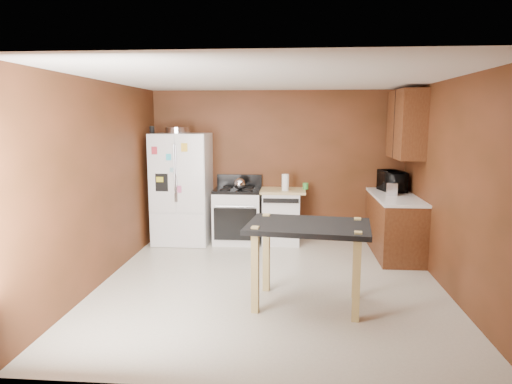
# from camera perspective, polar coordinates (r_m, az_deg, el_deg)

# --- Properties ---
(floor) EXTENTS (4.50, 4.50, 0.00)m
(floor) POSITION_cam_1_polar(r_m,az_deg,el_deg) (5.79, 1.79, -11.43)
(floor) COLOR beige
(floor) RESTS_ON ground
(ceiling) EXTENTS (4.50, 4.50, 0.00)m
(ceiling) POSITION_cam_1_polar(r_m,az_deg,el_deg) (5.44, 1.93, 14.06)
(ceiling) COLOR white
(ceiling) RESTS_ON ground
(wall_back) EXTENTS (4.20, 0.00, 4.20)m
(wall_back) POSITION_cam_1_polar(r_m,az_deg,el_deg) (7.71, 2.68, 3.30)
(wall_back) COLOR #602E19
(wall_back) RESTS_ON ground
(wall_front) EXTENTS (4.20, 0.00, 4.20)m
(wall_front) POSITION_cam_1_polar(r_m,az_deg,el_deg) (3.27, -0.09, -4.74)
(wall_front) COLOR #602E19
(wall_front) RESTS_ON ground
(wall_left) EXTENTS (0.00, 4.50, 4.50)m
(wall_left) POSITION_cam_1_polar(r_m,az_deg,el_deg) (5.96, -18.76, 1.10)
(wall_left) COLOR #602E19
(wall_left) RESTS_ON ground
(wall_right) EXTENTS (0.00, 4.50, 4.50)m
(wall_right) POSITION_cam_1_polar(r_m,az_deg,el_deg) (5.77, 23.18, 0.60)
(wall_right) COLOR #602E19
(wall_right) RESTS_ON ground
(roasting_pan) EXTENTS (0.40, 0.40, 0.10)m
(roasting_pan) POSITION_cam_1_polar(r_m,az_deg,el_deg) (7.54, -9.77, 7.62)
(roasting_pan) COLOR silver
(roasting_pan) RESTS_ON refrigerator
(pen_cup) EXTENTS (0.08, 0.08, 0.12)m
(pen_cup) POSITION_cam_1_polar(r_m,az_deg,el_deg) (7.55, -12.88, 7.60)
(pen_cup) COLOR black
(pen_cup) RESTS_ON refrigerator
(kettle) EXTENTS (0.19, 0.19, 0.19)m
(kettle) POSITION_cam_1_polar(r_m,az_deg,el_deg) (7.37, -2.06, 1.03)
(kettle) COLOR silver
(kettle) RESTS_ON gas_range
(paper_towel) EXTENTS (0.14, 0.14, 0.26)m
(paper_towel) POSITION_cam_1_polar(r_m,az_deg,el_deg) (7.34, 3.68, 1.21)
(paper_towel) COLOR white
(paper_towel) RESTS_ON dishwasher
(green_canister) EXTENTS (0.10, 0.10, 0.10)m
(green_canister) POSITION_cam_1_polar(r_m,az_deg,el_deg) (7.53, 6.21, 0.75)
(green_canister) COLOR green
(green_canister) RESTS_ON dishwasher
(toaster) EXTENTS (0.24, 0.30, 0.19)m
(toaster) POSITION_cam_1_polar(r_m,az_deg,el_deg) (7.17, 16.76, 0.43)
(toaster) COLOR silver
(toaster) RESTS_ON right_cabinets
(microwave) EXTENTS (0.48, 0.60, 0.29)m
(microwave) POSITION_cam_1_polar(r_m,az_deg,el_deg) (7.51, 16.64, 1.21)
(microwave) COLOR black
(microwave) RESTS_ON right_cabinets
(refrigerator) EXTENTS (0.90, 0.80, 1.80)m
(refrigerator) POSITION_cam_1_polar(r_m,az_deg,el_deg) (7.58, -9.23, 0.44)
(refrigerator) COLOR white
(refrigerator) RESTS_ON ground
(gas_range) EXTENTS (0.76, 0.68, 1.10)m
(gas_range) POSITION_cam_1_polar(r_m,az_deg,el_deg) (7.56, -2.31, -2.86)
(gas_range) COLOR white
(gas_range) RESTS_ON ground
(dishwasher) EXTENTS (0.78, 0.63, 0.89)m
(dishwasher) POSITION_cam_1_polar(r_m,az_deg,el_deg) (7.53, 3.17, -2.98)
(dishwasher) COLOR white
(dishwasher) RESTS_ON ground
(right_cabinets) EXTENTS (0.63, 1.58, 2.45)m
(right_cabinets) POSITION_cam_1_polar(r_m,az_deg,el_deg) (7.16, 17.31, -0.32)
(right_cabinets) COLOR brown
(right_cabinets) RESTS_ON ground
(island) EXTENTS (1.40, 1.03, 0.93)m
(island) POSITION_cam_1_polar(r_m,az_deg,el_deg) (4.99, 6.55, -5.50)
(island) COLOR black
(island) RESTS_ON ground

